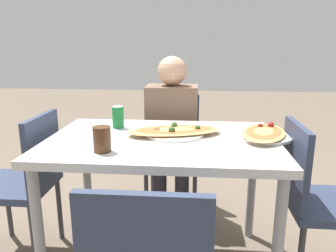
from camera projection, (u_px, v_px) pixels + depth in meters
The scene contains 9 objects.
dining_table at pixel (162, 153), 1.71m from camera, with size 1.18×0.79×0.75m.
chair_far_seated at pixel (173, 145), 2.45m from camera, with size 0.40×0.40×0.85m.
chair_side_left at pixel (26, 178), 1.85m from camera, with size 0.40×0.40×0.85m.
chair_side_right at pixel (316, 195), 1.64m from camera, with size 0.40×0.40×0.85m.
person_seated at pixel (172, 124), 2.29m from camera, with size 0.35×0.27×1.14m.
pizza_main at pixel (174, 131), 1.74m from camera, with size 0.54×0.33×0.06m.
soda_can at pixel (118, 117), 1.88m from camera, with size 0.07×0.07×0.12m.
drink_glass at pixel (102, 139), 1.47m from camera, with size 0.08×0.08×0.12m.
pizza_second at pixel (264, 133), 1.70m from camera, with size 0.32×0.44×0.06m.
Camera 1 is at (0.17, -1.61, 1.23)m, focal length 35.00 mm.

